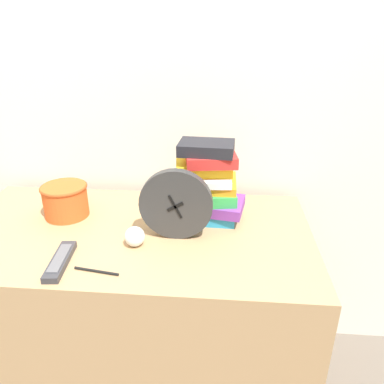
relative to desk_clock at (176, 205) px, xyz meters
The scene contains 8 objects.
wall_back 0.55m from the desk_clock, 111.22° to the left, with size 6.00×0.04×2.40m.
desk 0.53m from the desk_clock, behind, with size 1.25×0.66×0.77m.
desk_clock is the anchor object (origin of this frame).
book_stack 0.18m from the desk_clock, 59.61° to the left, with size 0.27×0.22×0.29m.
basket 0.44m from the desk_clock, 164.37° to the left, with size 0.17×0.17×0.12m.
tv_remote 0.39m from the desk_clock, 150.56° to the right, with size 0.07×0.20×0.02m.
crumpled_paper_ball 0.17m from the desk_clock, 153.33° to the right, with size 0.06×0.06×0.06m.
pen 0.32m from the desk_clock, 133.68° to the right, with size 0.14×0.03×0.01m.
Camera 1 is at (0.31, -0.77, 1.43)m, focal length 35.00 mm.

